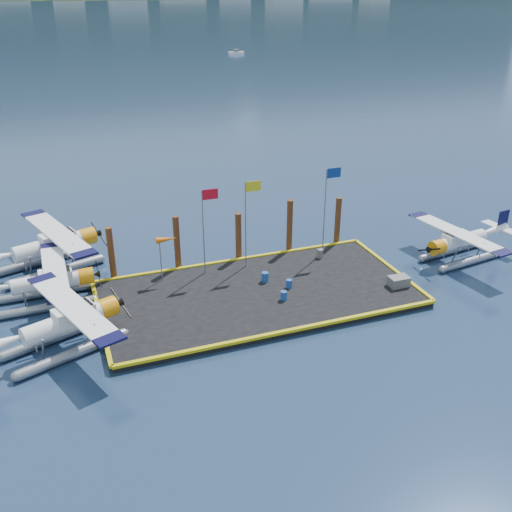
{
  "coord_description": "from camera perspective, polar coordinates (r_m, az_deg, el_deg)",
  "views": [
    {
      "loc": [
        -11.31,
        -30.41,
        18.36
      ],
      "look_at": [
        0.6,
        2.0,
        1.97
      ],
      "focal_mm": 40.0,
      "sensor_mm": 36.0,
      "label": 1
    }
  ],
  "objects": [
    {
      "name": "flagpole_blue",
      "position": [
        41.0,
        7.19,
        5.71
      ],
      "size": [
        1.14,
        0.08,
        6.5
      ],
      "color": "gray",
      "rests_on": "dock"
    },
    {
      "name": "dock",
      "position": [
        37.18,
        0.2,
        -3.84
      ],
      "size": [
        20.0,
        10.0,
        0.4
      ],
      "primitive_type": "cube",
      "color": "black",
      "rests_on": "ground"
    },
    {
      "name": "drum_5",
      "position": [
        38.2,
        0.9,
        -2.1
      ],
      "size": [
        0.46,
        0.46,
        0.65
      ],
      "primitive_type": "cylinder",
      "color": "#1B4394",
      "rests_on": "dock"
    },
    {
      "name": "drum_3",
      "position": [
        36.07,
        2.79,
        -3.97
      ],
      "size": [
        0.42,
        0.42,
        0.59
      ],
      "primitive_type": "cylinder",
      "color": "#1B4394",
      "rests_on": "dock"
    },
    {
      "name": "crate",
      "position": [
        38.79,
        14.08,
        -2.47
      ],
      "size": [
        1.32,
        0.88,
        0.66
      ],
      "primitive_type": "cube",
      "color": "#59585D",
      "rests_on": "dock"
    },
    {
      "name": "seaplane_d",
      "position": [
        44.17,
        19.64,
        1.2
      ],
      "size": [
        8.03,
        8.82,
        3.12
      ],
      "rotation": [
        0.0,
        0.0,
        1.72
      ],
      "color": "gray",
      "rests_on": "ground"
    },
    {
      "name": "piling_3",
      "position": [
        42.37,
        3.37,
        2.85
      ],
      "size": [
        0.44,
        0.44,
        4.3
      ],
      "primitive_type": "cylinder",
      "color": "#402312",
      "rests_on": "ground"
    },
    {
      "name": "drum_4",
      "position": [
        41.82,
        6.42,
        0.27
      ],
      "size": [
        0.45,
        0.45,
        0.64
      ],
      "primitive_type": "cylinder",
      "color": "#59585D",
      "rests_on": "dock"
    },
    {
      "name": "piling_0",
      "position": [
        39.47,
        -14.25,
        0.07
      ],
      "size": [
        0.44,
        0.44,
        4.0
      ],
      "primitive_type": "cylinder",
      "color": "#402312",
      "rests_on": "ground"
    },
    {
      "name": "seaplane_a",
      "position": [
        33.29,
        -18.24,
        -6.52
      ],
      "size": [
        8.82,
        9.36,
        3.38
      ],
      "rotation": [
        0.0,
        0.0,
        -1.21
      ],
      "color": "gray",
      "rests_on": "ground"
    },
    {
      "name": "flagpole_red",
      "position": [
        38.03,
        -5.04,
        3.75
      ],
      "size": [
        1.14,
        0.08,
        6.0
      ],
      "color": "gray",
      "rests_on": "dock"
    },
    {
      "name": "piling_1",
      "position": [
        40.0,
        -7.89,
        1.16
      ],
      "size": [
        0.44,
        0.44,
        4.2
      ],
      "primitive_type": "cylinder",
      "color": "#402312",
      "rests_on": "ground"
    },
    {
      "name": "seaplane_c",
      "position": [
        42.79,
        -19.63,
        0.76
      ],
      "size": [
        9.55,
        10.18,
        3.65
      ],
      "rotation": [
        0.0,
        0.0,
        -1.24
      ],
      "color": "gray",
      "rests_on": "ground"
    },
    {
      "name": "ground",
      "position": [
        37.28,
        0.2,
        -4.11
      ],
      "size": [
        4000.0,
        4000.0,
        0.0
      ],
      "primitive_type": "plane",
      "color": "#192E4D",
      "rests_on": "ground"
    },
    {
      "name": "piling_2",
      "position": [
        41.14,
        -1.76,
        1.8
      ],
      "size": [
        0.44,
        0.44,
        3.8
      ],
      "primitive_type": "cylinder",
      "color": "#402312",
      "rests_on": "ground"
    },
    {
      "name": "flagpole_yellow",
      "position": [
        38.81,
        -0.77,
        4.49
      ],
      "size": [
        1.14,
        0.08,
        6.2
      ],
      "color": "gray",
      "rests_on": "dock"
    },
    {
      "name": "piling_4",
      "position": [
        44.07,
        8.16,
        3.34
      ],
      "size": [
        0.44,
        0.44,
        4.0
      ],
      "primitive_type": "cylinder",
      "color": "#402312",
      "rests_on": "ground"
    },
    {
      "name": "dock_bumpers",
      "position": [
        37.04,
        0.2,
        -3.45
      ],
      "size": [
        20.25,
        10.25,
        0.18
      ],
      "primitive_type": null,
      "color": "#BFAD0B",
      "rests_on": "dock"
    },
    {
      "name": "windsock",
      "position": [
        37.93,
        -8.95,
        1.56
      ],
      "size": [
        1.4,
        0.44,
        3.12
      ],
      "color": "gray",
      "rests_on": "dock"
    },
    {
      "name": "seaplane_b",
      "position": [
        38.25,
        -19.84,
        -2.64
      ],
      "size": [
        7.9,
        8.7,
        3.1
      ],
      "rotation": [
        0.0,
        0.0,
        -1.55
      ],
      "color": "gray",
      "rests_on": "ground"
    },
    {
      "name": "drum_2",
      "position": [
        37.51,
        3.33,
        -2.77
      ],
      "size": [
        0.4,
        0.4,
        0.56
      ],
      "primitive_type": "cylinder",
      "color": "#1B4394",
      "rests_on": "dock"
    }
  ]
}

